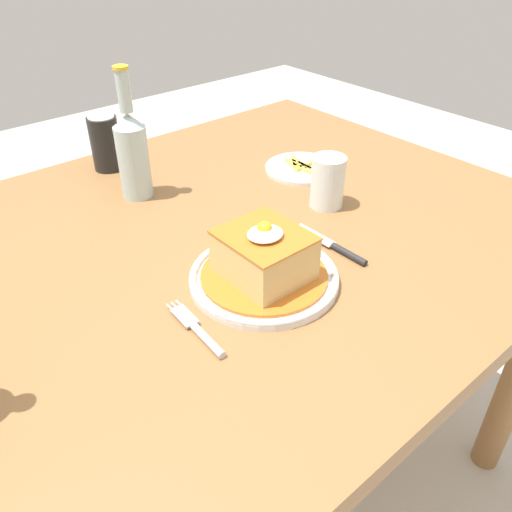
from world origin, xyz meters
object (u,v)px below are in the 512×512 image
at_px(drinking_glass, 327,185).
at_px(soda_can, 105,143).
at_px(fork, 200,332).
at_px(knife, 339,249).
at_px(beer_bottle_clear, 132,151).
at_px(main_plate, 264,277).
at_px(side_plate_fries, 302,168).

bearing_deg(drinking_glass, soda_can, 119.33).
relative_size(fork, soda_can, 1.14).
relative_size(knife, drinking_glass, 1.57).
xyz_separation_m(knife, beer_bottle_clear, (-0.16, 0.42, 0.09)).
bearing_deg(main_plate, side_plate_fries, 37.06).
bearing_deg(soda_can, beer_bottle_clear, -95.80).
height_order(beer_bottle_clear, side_plate_fries, beer_bottle_clear).
distance_m(main_plate, drinking_glass, 0.29).
bearing_deg(knife, main_plate, 172.86).
height_order(main_plate, soda_can, soda_can).
distance_m(fork, beer_bottle_clear, 0.47).
height_order(fork, drinking_glass, drinking_glass).
bearing_deg(side_plate_fries, beer_bottle_clear, 158.44).
bearing_deg(drinking_glass, side_plate_fries, 61.90).
xyz_separation_m(fork, beer_bottle_clear, (0.15, 0.44, 0.09)).
xyz_separation_m(main_plate, fork, (-0.15, -0.04, -0.00)).
distance_m(fork, side_plate_fries, 0.58).
distance_m(beer_bottle_clear, drinking_glass, 0.40).
distance_m(knife, drinking_glass, 0.17).
distance_m(knife, beer_bottle_clear, 0.46).
distance_m(beer_bottle_clear, side_plate_fries, 0.39).
relative_size(main_plate, beer_bottle_clear, 0.92).
bearing_deg(drinking_glass, beer_bottle_clear, 133.02).
height_order(knife, drinking_glass, drinking_glass).
bearing_deg(knife, fork, -176.96).
xyz_separation_m(fork, soda_can, (0.17, 0.60, 0.06)).
xyz_separation_m(soda_can, drinking_glass, (0.25, -0.45, -0.02)).
relative_size(knife, side_plate_fries, 0.97).
height_order(soda_can, drinking_glass, soda_can).
xyz_separation_m(knife, drinking_glass, (0.11, 0.13, 0.04)).
bearing_deg(drinking_glass, main_plate, -157.28).
height_order(fork, beer_bottle_clear, beer_bottle_clear).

